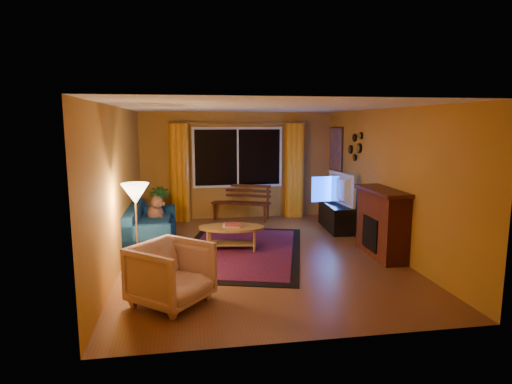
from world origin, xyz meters
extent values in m
cube|color=brown|center=(0.00, 0.00, -0.01)|extent=(4.50, 6.00, 0.02)
cube|color=white|center=(0.00, 0.00, 2.51)|extent=(4.50, 6.00, 0.02)
cube|color=#B87C2B|center=(0.00, 3.01, 1.25)|extent=(4.50, 0.02, 2.50)
cube|color=#B87C2B|center=(-2.26, 0.00, 1.25)|extent=(0.02, 6.00, 2.50)
cube|color=#B87C2B|center=(2.26, 0.00, 1.25)|extent=(0.02, 6.00, 2.50)
cube|color=black|center=(0.00, 2.94, 1.45)|extent=(2.00, 0.02, 1.30)
cylinder|color=#BF8C3F|center=(0.00, 2.90, 2.25)|extent=(3.20, 0.03, 0.03)
cylinder|color=orange|center=(-1.35, 2.88, 1.12)|extent=(0.36, 0.36, 2.24)
cylinder|color=orange|center=(1.35, 2.88, 1.12)|extent=(0.36, 0.36, 2.24)
cube|color=#3C180C|center=(0.04, 2.71, 0.20)|extent=(1.39, 0.89, 0.40)
imported|color=#235B1E|center=(-1.82, 2.75, 0.41)|extent=(0.55, 0.55, 0.81)
cube|color=#0C2849|center=(-1.86, 0.78, 0.38)|extent=(0.83, 1.88, 0.75)
imported|color=beige|center=(-1.42, -1.81, 0.43)|extent=(1.13, 1.14, 0.86)
cylinder|color=#BF8C3F|center=(-1.93, -0.75, 0.69)|extent=(0.27, 0.27, 1.38)
cube|color=maroon|center=(-0.28, 0.25, 0.01)|extent=(2.88, 3.72, 0.02)
cylinder|color=#A57337|center=(-0.43, 0.37, 0.21)|extent=(1.34, 1.34, 0.43)
cube|color=black|center=(1.93, 1.53, 0.27)|extent=(0.52, 1.33, 0.54)
imported|color=black|center=(1.93, 1.53, 0.88)|extent=(0.27, 1.17, 0.67)
cube|color=maroon|center=(2.05, -0.40, 0.55)|extent=(0.40, 1.20, 1.10)
cube|color=orange|center=(2.22, 2.45, 1.65)|extent=(0.04, 0.76, 0.96)
camera|label=1|loc=(-1.20, -7.01, 2.25)|focal=30.00mm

